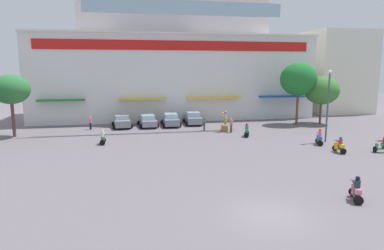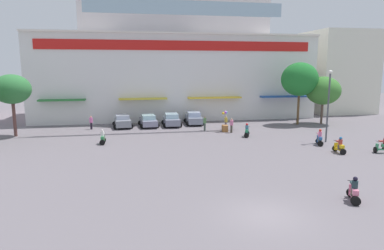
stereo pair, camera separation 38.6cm
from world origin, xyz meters
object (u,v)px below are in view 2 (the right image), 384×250
(scooter_rider_6, at_px, (247,131))
(scooter_rider_2, at_px, (354,191))
(plaza_tree_1, at_px, (300,79))
(parked_car_2, at_px, (171,120))
(parked_car_1, at_px, (148,121))
(pedestrian_1, at_px, (232,125))
(scooter_rider_4, at_px, (103,138))
(scooter_rider_5, at_px, (320,138))
(parked_car_0, at_px, (123,121))
(parked_car_3, at_px, (194,118))
(streetlamp_near, at_px, (328,101))
(scooter_rider_3, at_px, (340,146))
(pedestrian_3, at_px, (205,123))
(balloon_vendor_cart, at_px, (225,125))
(plaza_tree_2, at_px, (12,89))
(pedestrian_0, at_px, (226,122))
(plaza_tree_3, at_px, (323,91))
(pedestrian_2, at_px, (91,122))
(scooter_rider_1, at_px, (384,146))

(scooter_rider_6, bearing_deg, scooter_rider_2, -90.21)
(plaza_tree_1, distance_m, parked_car_2, 17.09)
(parked_car_1, relative_size, pedestrian_1, 2.60)
(scooter_rider_4, height_order, scooter_rider_5, scooter_rider_5)
(scooter_rider_5, bearing_deg, parked_car_0, 145.01)
(parked_car_3, relative_size, streetlamp_near, 0.60)
(scooter_rider_4, bearing_deg, scooter_rider_3, -19.53)
(parked_car_0, bearing_deg, pedestrian_3, -21.88)
(scooter_rider_3, bearing_deg, balloon_vendor_cart, 121.99)
(plaza_tree_2, xyz_separation_m, scooter_rider_5, (29.95, -9.59, -4.38))
(pedestrian_0, height_order, balloon_vendor_cart, balloon_vendor_cart)
(scooter_rider_2, xyz_separation_m, scooter_rider_5, (5.59, 13.01, 0.05))
(parked_car_2, height_order, scooter_rider_2, parked_car_2)
(plaza_tree_1, distance_m, plaza_tree_3, 3.55)
(parked_car_1, relative_size, scooter_rider_2, 2.81)
(parked_car_1, bearing_deg, parked_car_0, 179.21)
(plaza_tree_1, distance_m, balloon_vendor_cart, 12.16)
(parked_car_3, distance_m, pedestrian_2, 12.80)
(pedestrian_0, bearing_deg, pedestrian_2, 169.96)
(plaza_tree_1, height_order, parked_car_3, plaza_tree_1)
(plaza_tree_1, relative_size, pedestrian_1, 4.87)
(scooter_rider_5, xyz_separation_m, scooter_rider_6, (-5.52, 4.98, -0.04))
(plaza_tree_2, distance_m, plaza_tree_3, 36.79)
(scooter_rider_1, height_order, scooter_rider_2, scooter_rider_1)
(streetlamp_near, bearing_deg, parked_car_2, 139.81)
(scooter_rider_6, height_order, pedestrian_3, pedestrian_3)
(scooter_rider_3, bearing_deg, streetlamp_near, 72.60)
(scooter_rider_1, relative_size, pedestrian_3, 0.91)
(pedestrian_3, bearing_deg, pedestrian_1, -33.72)
(scooter_rider_2, relative_size, pedestrian_0, 0.93)
(parked_car_1, height_order, parked_car_3, parked_car_3)
(parked_car_3, bearing_deg, scooter_rider_2, -81.38)
(scooter_rider_1, relative_size, pedestrian_1, 0.93)
(pedestrian_2, bearing_deg, scooter_rider_6, -23.79)
(scooter_rider_1, distance_m, pedestrian_2, 30.78)
(scooter_rider_2, height_order, scooter_rider_4, scooter_rider_2)
(plaza_tree_2, xyz_separation_m, scooter_rider_2, (24.36, -22.60, -4.43))
(parked_car_1, xyz_separation_m, pedestrian_0, (9.02, -3.46, 0.17))
(parked_car_0, height_order, streetlamp_near, streetlamp_near)
(parked_car_2, bearing_deg, plaza_tree_1, -5.88)
(scooter_rider_3, xyz_separation_m, scooter_rider_4, (-20.46, 7.26, -0.01))
(scooter_rider_2, bearing_deg, parked_car_0, 116.70)
(scooter_rider_5, relative_size, pedestrian_2, 0.97)
(parked_car_2, height_order, scooter_rider_6, parked_car_2)
(pedestrian_0, bearing_deg, balloon_vendor_cart, -110.10)
(plaza_tree_1, bearing_deg, parked_car_0, 175.48)
(plaza_tree_3, distance_m, scooter_rider_4, 28.37)
(plaza_tree_1, bearing_deg, plaza_tree_2, -177.01)
(plaza_tree_3, distance_m, pedestrian_0, 13.87)
(scooter_rider_1, height_order, pedestrian_2, pedestrian_2)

